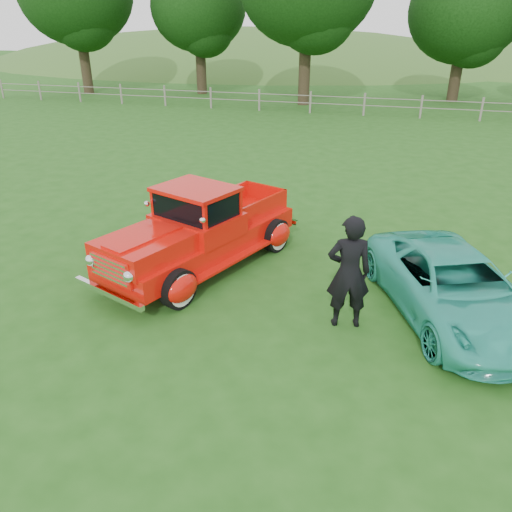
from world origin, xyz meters
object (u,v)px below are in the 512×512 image
(tree_mid_west, at_px, (198,7))
(teal_sedan, at_px, (453,287))
(tree_near_east, at_px, (466,12))
(red_pickup, at_px, (200,232))
(man, at_px, (349,272))

(tree_mid_west, xyz_separation_m, teal_sedan, (15.43, -26.50, -4.96))
(tree_near_east, relative_size, red_pickup, 1.58)
(tree_mid_west, distance_m, red_pickup, 28.30)
(tree_near_east, height_order, red_pickup, tree_near_east)
(tree_near_east, height_order, man, tree_near_east)
(red_pickup, height_order, man, man)
(tree_mid_west, height_order, teal_sedan, tree_mid_west)
(red_pickup, distance_m, teal_sedan, 5.05)
(tree_mid_west, bearing_deg, teal_sedan, -59.79)
(tree_mid_west, height_order, red_pickup, tree_mid_west)
(teal_sedan, relative_size, man, 2.11)
(red_pickup, xyz_separation_m, teal_sedan, (5.01, -0.63, -0.20))
(red_pickup, bearing_deg, tree_mid_west, 132.46)
(man, bearing_deg, tree_mid_west, -78.26)
(tree_near_east, xyz_separation_m, teal_sedan, (-1.57, -27.50, -4.66))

